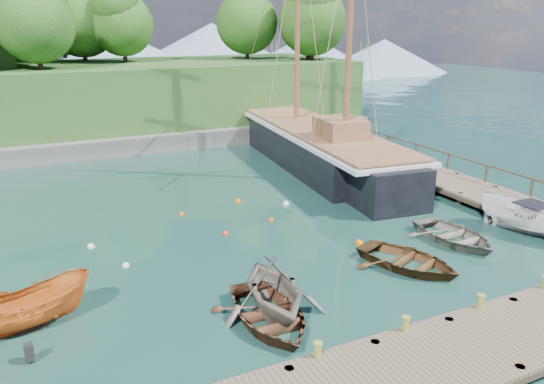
{
  "coord_description": "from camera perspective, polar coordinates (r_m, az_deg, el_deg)",
  "views": [
    {
      "loc": [
        -10.49,
        -15.66,
        9.31
      ],
      "look_at": [
        -0.65,
        4.68,
        2.0
      ],
      "focal_mm": 35.0,
      "sensor_mm": 36.0,
      "label": 1
    }
  ],
  "objects": [
    {
      "name": "ground",
      "position": [
        21.02,
        7.25,
        -8.51
      ],
      "size": [
        160.0,
        160.0,
        0.0
      ],
      "primitive_type": "plane",
      "color": "#18392F",
      "rests_on": "ground"
    },
    {
      "name": "dock_near",
      "position": [
        17.85,
        24.73,
        -13.71
      ],
      "size": [
        20.0,
        3.2,
        1.1
      ],
      "color": "#4F4131",
      "rests_on": "ground"
    },
    {
      "name": "dock_east",
      "position": [
        32.8,
        17.62,
        1.37
      ],
      "size": [
        3.2,
        24.0,
        1.1
      ],
      "color": "#4F4131",
      "rests_on": "ground"
    },
    {
      "name": "bollard_0",
      "position": [
        15.5,
        4.87,
        -19.05
      ],
      "size": [
        0.26,
        0.26,
        0.45
      ],
      "primitive_type": "cylinder",
      "color": "olive",
      "rests_on": "ground"
    },
    {
      "name": "bollard_1",
      "position": [
        16.98,
        13.98,
        -15.92
      ],
      "size": [
        0.26,
        0.26,
        0.45
      ],
      "primitive_type": "cylinder",
      "color": "olive",
      "rests_on": "ground"
    },
    {
      "name": "bollard_2",
      "position": [
        18.82,
        21.25,
        -13.07
      ],
      "size": [
        0.26,
        0.26,
        0.45
      ],
      "primitive_type": "cylinder",
      "color": "olive",
      "rests_on": "ground"
    },
    {
      "name": "bollard_3",
      "position": [
        20.93,
        27.02,
        -10.61
      ],
      "size": [
        0.26,
        0.26,
        0.45
      ],
      "primitive_type": "cylinder",
      "color": "olive",
      "rests_on": "ground"
    },
    {
      "name": "rowboat_0",
      "position": [
        17.64,
        -0.37,
        -13.91
      ],
      "size": [
        3.21,
        4.39,
        0.89
      ],
      "primitive_type": "imported",
      "rotation": [
        0.0,
        0.0,
        -0.04
      ],
      "color": "brown",
      "rests_on": "ground"
    },
    {
      "name": "rowboat_1",
      "position": [
        18.18,
        0.12,
        -12.87
      ],
      "size": [
        3.95,
        4.43,
        2.11
      ],
      "primitive_type": "imported",
      "rotation": [
        0.0,
        0.0,
        -0.13
      ],
      "color": "slate",
      "rests_on": "ground"
    },
    {
      "name": "rowboat_2",
      "position": [
        21.84,
        14.38,
        -7.91
      ],
      "size": [
        4.32,
        5.0,
        0.87
      ],
      "primitive_type": "imported",
      "rotation": [
        0.0,
        0.0,
        0.37
      ],
      "color": "#4F3319",
      "rests_on": "ground"
    },
    {
      "name": "rowboat_3",
      "position": [
        24.85,
        18.94,
        -5.11
      ],
      "size": [
        3.14,
        4.28,
        0.86
      ],
      "primitive_type": "imported",
      "rotation": [
        0.0,
        0.0,
        0.04
      ],
      "color": "slate",
      "rests_on": "ground"
    },
    {
      "name": "motorboat_orange",
      "position": [
        19.07,
        -24.46,
        -13.08
      ],
      "size": [
        4.28,
        2.45,
        1.56
      ],
      "primitive_type": "imported",
      "rotation": [
        0.0,
        0.0,
        1.82
      ],
      "color": "#CE651E",
      "rests_on": "ground"
    },
    {
      "name": "cabin_boat_white",
      "position": [
        27.1,
        26.07,
        -4.09
      ],
      "size": [
        3.58,
        5.42,
        1.96
      ],
      "primitive_type": "imported",
      "rotation": [
        0.0,
        0.0,
        0.36
      ],
      "color": "white",
      "rests_on": "ground"
    },
    {
      "name": "schooner",
      "position": [
        35.63,
        4.94,
        4.54
      ],
      "size": [
        7.06,
        27.23,
        19.91
      ],
      "rotation": [
        0.0,
        0.0,
        -0.11
      ],
      "color": "black",
      "rests_on": "ground"
    },
    {
      "name": "mooring_buoy_0",
      "position": [
        22.07,
        -15.44,
        -7.72
      ],
      "size": [
        0.31,
        0.31,
        0.31
      ],
      "primitive_type": "sphere",
      "color": "silver",
      "rests_on": "ground"
    },
    {
      "name": "mooring_buoy_1",
      "position": [
        24.47,
        -5.0,
        -4.51
      ],
      "size": [
        0.29,
        0.29,
        0.29
      ],
      "primitive_type": "sphere",
      "color": "#F53B0B",
      "rests_on": "ground"
    },
    {
      "name": "mooring_buoy_2",
      "position": [
        25.96,
        -0.09,
        -3.08
      ],
      "size": [
        0.29,
        0.29,
        0.29
      ],
      "primitive_type": "sphere",
      "color": "#DA4511",
      "rests_on": "ground"
    },
    {
      "name": "mooring_buoy_3",
      "position": [
        28.2,
        1.5,
        -1.35
      ],
      "size": [
        0.36,
        0.36,
        0.36
      ],
      "primitive_type": "sphere",
      "color": "white",
      "rests_on": "ground"
    },
    {
      "name": "mooring_buoy_4",
      "position": [
        27.08,
        -9.7,
        -2.45
      ],
      "size": [
        0.31,
        0.31,
        0.31
      ],
      "primitive_type": "sphere",
      "color": "#D6521B",
      "rests_on": "ground"
    },
    {
      "name": "mooring_buoy_5",
      "position": [
        28.68,
        -3.71,
        -1.06
      ],
      "size": [
        0.36,
        0.36,
        0.36
      ],
      "primitive_type": "sphere",
      "color": "#F56F00",
      "rests_on": "ground"
    },
    {
      "name": "mooring_buoy_6",
      "position": [
        24.27,
        -18.87,
        -5.66
      ],
      "size": [
        0.35,
        0.35,
        0.35
      ],
      "primitive_type": "sphere",
      "color": "silver",
      "rests_on": "ground"
    },
    {
      "name": "mooring_buoy_7",
      "position": [
        23.62,
        9.34,
        -5.53
      ],
      "size": [
        0.36,
        0.36,
        0.36
      ],
      "primitive_type": "sphere",
      "color": "#F06700",
      "rests_on": "ground"
    },
    {
      "name": "distant_ridge",
      "position": [
        87.07,
        -16.49,
        13.95
      ],
      "size": [
        117.0,
        40.0,
        10.0
      ],
      "color": "#728CA5",
      "rests_on": "ground"
    }
  ]
}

